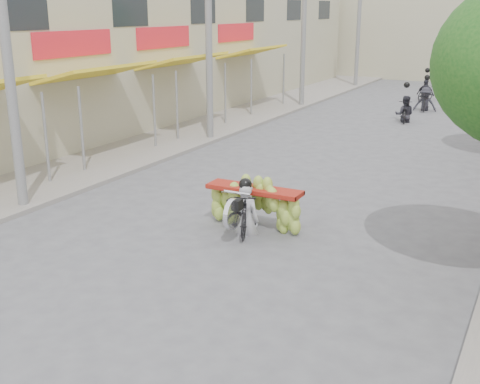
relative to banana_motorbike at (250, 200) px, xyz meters
name	(u,v)px	position (x,y,z in m)	size (l,w,h in m)	color
ground	(125,310)	(-0.15, -4.17, -0.70)	(120.00, 120.00, 0.00)	#59595E
sidewalk_left	(213,122)	(-7.15, 10.83, -0.64)	(4.00, 60.00, 0.12)	gray
shophouse_row_left	(101,49)	(-12.13, 9.80, 2.30)	(9.77, 40.00, 6.00)	#ABA687
far_building	(470,27)	(-0.15, 33.83, 2.80)	(20.00, 6.00, 7.00)	#ABA687
utility_pole_near	(5,38)	(-5.55, -1.17, 3.33)	(0.60, 0.24, 8.00)	slate
utility_pole_mid	(209,27)	(-5.55, 7.83, 3.33)	(0.60, 0.24, 8.00)	slate
utility_pole_far	(304,23)	(-5.55, 16.83, 3.33)	(0.60, 0.24, 8.00)	slate
utility_pole_back	(359,20)	(-5.55, 25.83, 3.33)	(0.60, 0.24, 8.00)	slate
banana_motorbike	(250,200)	(0.00, 0.00, 0.00)	(2.20, 1.83, 2.07)	black
bg_motorbike_a	(405,104)	(-0.05, 14.93, 0.07)	(0.87, 1.55, 1.95)	black
bg_motorbike_b	(426,93)	(0.15, 18.29, 0.17)	(1.12, 1.64, 1.95)	black
bg_motorbike_c	(426,85)	(-0.52, 21.86, 0.14)	(1.08, 1.53, 1.95)	black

